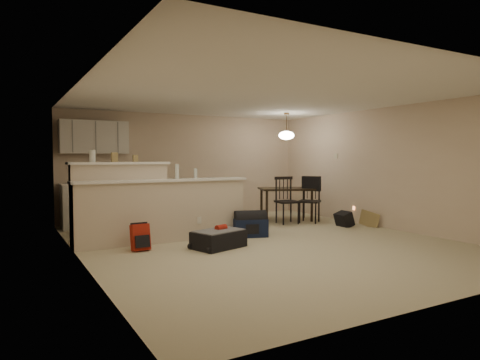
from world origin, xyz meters
TOP-DOWN VIEW (x-y plane):
  - room at (0.00, 0.00)m, footprint 7.00×7.02m
  - breakfast_bar at (-1.76, 0.98)m, footprint 3.08×0.58m
  - upper_cabinets at (-2.20, 3.32)m, footprint 1.40×0.34m
  - kitchen_counter at (-2.00, 3.19)m, footprint 1.80×0.60m
  - thermostat at (2.98, 1.55)m, footprint 0.02×0.12m
  - jar at (-2.64, 1.12)m, footprint 0.10×0.10m
  - cereal_box at (-2.28, 1.12)m, footprint 0.10×0.07m
  - small_box at (-1.93, 1.12)m, footprint 0.08×0.06m
  - bottle_a at (-1.26, 0.90)m, footprint 0.07×0.07m
  - bottle_b at (-0.90, 0.90)m, footprint 0.06×0.06m
  - dining_table at (1.86, 1.99)m, footprint 1.42×1.19m
  - pendant_lamp at (1.86, 1.99)m, footprint 0.36×0.36m
  - dining_chair_near at (1.56, 1.53)m, footprint 0.51×0.49m
  - dining_chair_far at (2.10, 1.42)m, footprint 0.61×0.61m
  - suitcase at (-0.90, -0.01)m, footprint 0.93×0.75m
  - red_backpack at (-2.06, 0.41)m, footprint 0.28×0.18m
  - navy_duffel at (0.05, 0.58)m, footprint 0.68×0.50m
  - black_daypack at (2.39, 0.61)m, footprint 0.25×0.35m
  - cardboard_sheet at (2.81, 0.30)m, footprint 0.14×0.41m

SIDE VIEW (x-z plane):
  - suitcase at x=-0.90m, z-range 0.00..0.27m
  - black_daypack at x=2.39m, z-range 0.00..0.30m
  - cardboard_sheet at x=2.81m, z-range 0.00..0.32m
  - navy_duffel at x=0.05m, z-range 0.00..0.33m
  - red_backpack at x=-2.06m, z-range 0.00..0.41m
  - kitchen_counter at x=-2.00m, z-range 0.00..0.90m
  - dining_chair_far at x=2.10m, z-range 0.00..1.02m
  - dining_chair_near at x=1.56m, z-range 0.00..1.04m
  - breakfast_bar at x=-1.76m, z-range -0.09..1.30m
  - dining_table at x=1.86m, z-range 0.29..1.04m
  - bottle_b at x=-0.90m, z-range 1.09..1.27m
  - bottle_a at x=-1.26m, z-range 1.09..1.35m
  - room at x=0.00m, z-range 0.00..2.50m
  - small_box at x=-1.93m, z-range 1.39..1.51m
  - cereal_box at x=-2.28m, z-range 1.39..1.55m
  - jar at x=-2.64m, z-range 1.39..1.59m
  - thermostat at x=2.98m, z-range 1.44..1.56m
  - upper_cabinets at x=-2.20m, z-range 1.55..2.25m
  - pendant_lamp at x=1.86m, z-range 1.68..2.30m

